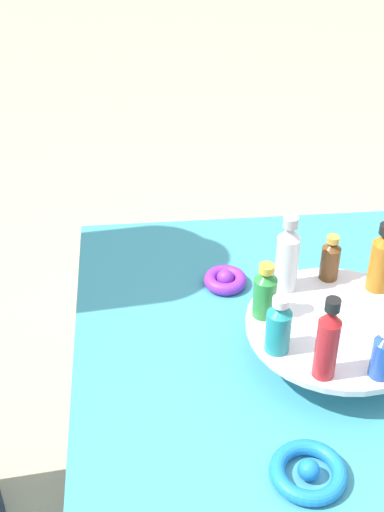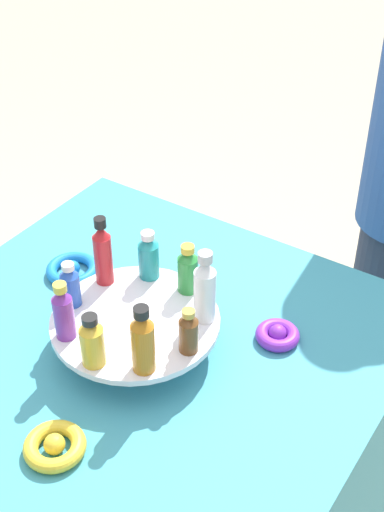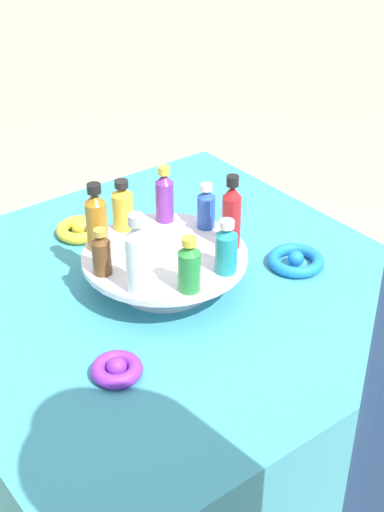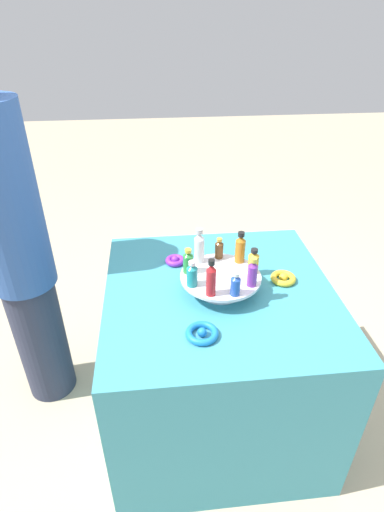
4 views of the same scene
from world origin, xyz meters
name	(u,v)px [view 3 (image 3 of 4)]	position (x,y,z in m)	size (l,w,h in m)	color
party_table	(169,425)	(0.00, 0.00, 0.38)	(0.90, 0.90, 0.75)	teal
display_stand	(165,264)	(0.00, 0.00, 0.80)	(0.31, 0.31, 0.07)	silver
bottle_clear	(137,257)	(-0.11, -0.07, 0.89)	(0.04, 0.04, 0.15)	silver
bottle_green	(189,266)	(-0.03, -0.12, 0.87)	(0.04, 0.04, 0.10)	#288438
bottle_teal	(226,248)	(0.05, -0.12, 0.87)	(0.04, 0.04, 0.10)	teal
bottle_red	(232,215)	(0.11, -0.06, 0.89)	(0.04, 0.04, 0.15)	#B21E23
bottle_blue	(206,208)	(0.12, 0.03, 0.87)	(0.04, 0.04, 0.09)	#234CAD
bottle_purple	(165,196)	(0.07, 0.10, 0.88)	(0.04, 0.04, 0.12)	#702D93
bottle_gold	(123,207)	(-0.01, 0.13, 0.87)	(0.04, 0.04, 0.10)	gold
bottle_amber	(96,219)	(-0.09, 0.09, 0.89)	(0.04, 0.04, 0.13)	#AD6B19
bottle_brown	(102,253)	(-0.13, 0.01, 0.87)	(0.03, 0.03, 0.09)	brown
ribbon_bow_blue	(296,260)	(0.25, -0.10, 0.77)	(0.11, 0.11, 0.03)	blue
ribbon_bow_gold	(80,229)	(-0.04, 0.27, 0.77)	(0.10, 0.10, 0.04)	gold
ribbon_bow_purple	(117,369)	(-0.21, -0.16, 0.77)	(0.08, 0.08, 0.03)	purple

